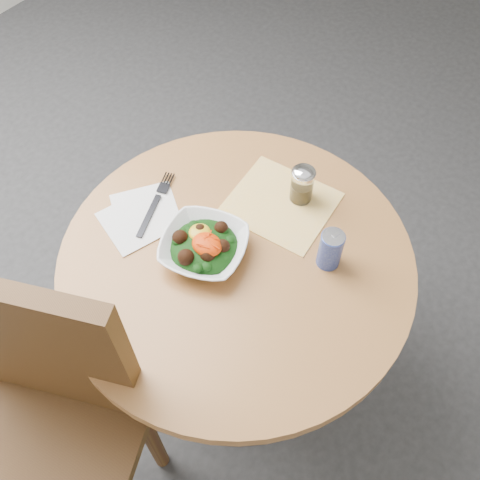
# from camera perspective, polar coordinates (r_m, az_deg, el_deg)

# --- Properties ---
(ground) EXTENTS (6.00, 6.00, 0.00)m
(ground) POSITION_cam_1_polar(r_m,az_deg,el_deg) (2.01, -0.28, -13.47)
(ground) COLOR #29292B
(ground) RESTS_ON ground
(table) EXTENTS (0.90, 0.90, 0.75)m
(table) POSITION_cam_1_polar(r_m,az_deg,el_deg) (1.51, -0.36, -5.85)
(table) COLOR black
(table) RESTS_ON ground
(chair) EXTENTS (0.61, 0.61, 1.05)m
(chair) POSITION_cam_1_polar(r_m,az_deg,el_deg) (1.42, -20.63, -17.97)
(chair) COLOR #4B3215
(chair) RESTS_ON ground
(cloth_napkin) EXTENTS (0.29, 0.27, 0.00)m
(cloth_napkin) POSITION_cam_1_polar(r_m,az_deg,el_deg) (1.45, 4.36, 3.92)
(cloth_napkin) COLOR #FFA80D
(cloth_napkin) RESTS_ON table
(paper_napkins) EXTENTS (0.23, 0.26, 0.00)m
(paper_napkins) POSITION_cam_1_polar(r_m,az_deg,el_deg) (1.44, -10.50, 2.58)
(paper_napkins) COLOR white
(paper_napkins) RESTS_ON table
(salad_bowl) EXTENTS (0.27, 0.27, 0.08)m
(salad_bowl) POSITION_cam_1_polar(r_m,az_deg,el_deg) (1.33, -3.84, -0.67)
(salad_bowl) COLOR white
(salad_bowl) RESTS_ON table
(fork) EXTENTS (0.10, 0.22, 0.00)m
(fork) POSITION_cam_1_polar(r_m,az_deg,el_deg) (1.46, -8.93, 4.07)
(fork) COLOR black
(fork) RESTS_ON table
(spice_shaker) EXTENTS (0.06, 0.06, 0.11)m
(spice_shaker) POSITION_cam_1_polar(r_m,az_deg,el_deg) (1.42, 6.64, 5.93)
(spice_shaker) COLOR silver
(spice_shaker) RESTS_ON table
(beverage_can) EXTENTS (0.06, 0.06, 0.11)m
(beverage_can) POSITION_cam_1_polar(r_m,az_deg,el_deg) (1.31, 9.62, -0.98)
(beverage_can) COLOR #0D1A94
(beverage_can) RESTS_ON table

